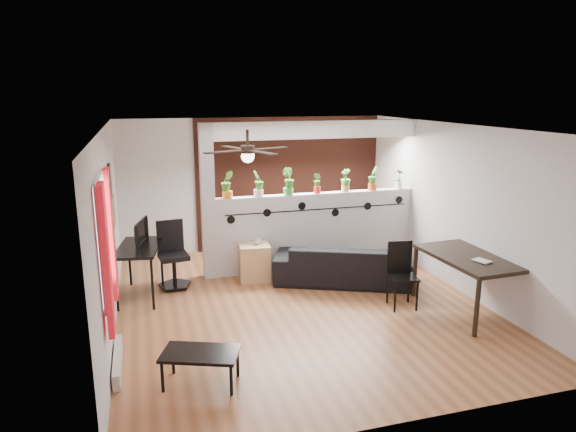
{
  "coord_description": "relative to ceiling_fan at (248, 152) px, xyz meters",
  "views": [
    {
      "loc": [
        -2.15,
        -6.81,
        3.07
      ],
      "look_at": [
        0.01,
        0.6,
        1.2
      ],
      "focal_mm": 32.0,
      "sensor_mm": 36.0,
      "label": 1
    }
  ],
  "objects": [
    {
      "name": "room_shell",
      "position": [
        0.8,
        0.3,
        -1.01
      ],
      "size": [
        6.3,
        7.1,
        2.9
      ],
      "color": "brown",
      "rests_on": "ground"
    },
    {
      "name": "partition_wall",
      "position": [
        1.6,
        1.8,
        -1.64
      ],
      "size": [
        3.6,
        0.18,
        1.35
      ],
      "primitive_type": "cube",
      "color": "#BCBCC1",
      "rests_on": "ground"
    },
    {
      "name": "ceiling_header",
      "position": [
        1.6,
        1.8,
        0.14
      ],
      "size": [
        3.6,
        0.18,
        0.3
      ],
      "primitive_type": "cube",
      "color": "white",
      "rests_on": "room_shell"
    },
    {
      "name": "pier_column",
      "position": [
        -0.31,
        1.8,
        -1.01
      ],
      "size": [
        0.22,
        0.2,
        2.6
      ],
      "primitive_type": "cube",
      "color": "#BCBCC1",
      "rests_on": "ground"
    },
    {
      "name": "brick_panel",
      "position": [
        1.6,
        3.27,
        -1.01
      ],
      "size": [
        3.9,
        0.05,
        2.6
      ],
      "primitive_type": "cube",
      "color": "#A3452F",
      "rests_on": "ground"
    },
    {
      "name": "vine_decal",
      "position": [
        1.6,
        1.7,
        -1.23
      ],
      "size": [
        3.31,
        0.01,
        0.3
      ],
      "color": "black",
      "rests_on": "partition_wall"
    },
    {
      "name": "window_assembly",
      "position": [
        -1.76,
        -0.9,
        -0.81
      ],
      "size": [
        0.09,
        1.3,
        1.55
      ],
      "color": "white",
      "rests_on": "room_shell"
    },
    {
      "name": "baseboard_heater",
      "position": [
        -1.74,
        -0.9,
        -2.22
      ],
      "size": [
        0.08,
        1.0,
        0.18
      ],
      "primitive_type": "cube",
      "color": "silver",
      "rests_on": "ground"
    },
    {
      "name": "corkboard",
      "position": [
        -1.78,
        1.25,
        -0.96
      ],
      "size": [
        0.03,
        0.6,
        0.45
      ],
      "primitive_type": "cube",
      "color": "#977448",
      "rests_on": "room_shell"
    },
    {
      "name": "framed_art",
      "position": [
        -1.78,
        1.2,
        -0.46
      ],
      "size": [
        0.03,
        0.34,
        0.44
      ],
      "color": "#8C7259",
      "rests_on": "room_shell"
    },
    {
      "name": "ceiling_fan",
      "position": [
        0.0,
        0.0,
        0.0
      ],
      "size": [
        1.19,
        1.19,
        0.43
      ],
      "color": "black",
      "rests_on": "room_shell"
    },
    {
      "name": "potted_plant_0",
      "position": [
        0.02,
        1.8,
        -0.72
      ],
      "size": [
        0.25,
        0.2,
        0.47
      ],
      "color": "orange",
      "rests_on": "partition_wall"
    },
    {
      "name": "potted_plant_1",
      "position": [
        0.55,
        1.8,
        -0.73
      ],
      "size": [
        0.29,
        0.28,
        0.44
      ],
      "color": "silver",
      "rests_on": "partition_wall"
    },
    {
      "name": "potted_plant_2",
      "position": [
        1.07,
        1.8,
        -0.72
      ],
      "size": [
        0.31,
        0.32,
        0.47
      ],
      "color": "green",
      "rests_on": "partition_wall"
    },
    {
      "name": "potted_plant_3",
      "position": [
        1.6,
        1.8,
        -0.77
      ],
      "size": [
        0.18,
        0.2,
        0.36
      ],
      "color": "red",
      "rests_on": "partition_wall"
    },
    {
      "name": "potted_plant_4",
      "position": [
        2.13,
        1.8,
        -0.75
      ],
      "size": [
        0.25,
        0.26,
        0.4
      ],
      "color": "#E2B250",
      "rests_on": "partition_wall"
    },
    {
      "name": "potted_plant_5",
      "position": [
        2.65,
        1.8,
        -0.74
      ],
      "size": [
        0.28,
        0.28,
        0.43
      ],
      "color": "#CD5018",
      "rests_on": "partition_wall"
    },
    {
      "name": "potted_plant_6",
      "position": [
        3.18,
        1.8,
        -0.77
      ],
      "size": [
        0.22,
        0.22,
        0.36
      ],
      "color": "white",
      "rests_on": "partition_wall"
    },
    {
      "name": "sofa",
      "position": [
        1.76,
        0.95,
        -2.0
      ],
      "size": [
        2.28,
        1.61,
        0.62
      ],
      "primitive_type": "imported",
      "rotation": [
        0.0,
        0.0,
        2.73
      ],
      "color": "black",
      "rests_on": "ground"
    },
    {
      "name": "cube_shelf",
      "position": [
        0.38,
        1.46,
        -2.01
      ],
      "size": [
        0.54,
        0.49,
        0.61
      ],
      "primitive_type": "cube",
      "rotation": [
        0.0,
        0.0,
        -0.1
      ],
      "color": "tan",
      "rests_on": "ground"
    },
    {
      "name": "cup",
      "position": [
        0.43,
        1.46,
        -1.66
      ],
      "size": [
        0.16,
        0.16,
        0.1
      ],
      "primitive_type": "imported",
      "rotation": [
        0.0,
        0.0,
        0.39
      ],
      "color": "gray",
      "rests_on": "cube_shelf"
    },
    {
      "name": "computer_desk",
      "position": [
        -1.45,
        1.22,
        -1.58
      ],
      "size": [
        0.77,
        1.2,
        0.81
      ],
      "color": "black",
      "rests_on": "ground"
    },
    {
      "name": "monitor",
      "position": [
        -1.45,
        1.37,
        -1.4
      ],
      "size": [
        0.36,
        0.15,
        0.2
      ],
      "primitive_type": "imported",
      "rotation": [
        0.0,
        0.0,
        1.3
      ],
      "color": "black",
      "rests_on": "computer_desk"
    },
    {
      "name": "office_chair",
      "position": [
        -0.94,
        1.52,
        -1.85
      ],
      "size": [
        0.55,
        0.55,
        1.05
      ],
      "color": "black",
      "rests_on": "ground"
    },
    {
      "name": "dining_table",
      "position": [
        3.05,
        -0.62,
        -1.57
      ],
      "size": [
        0.98,
        1.55,
        0.83
      ],
      "color": "black",
      "rests_on": "ground"
    },
    {
      "name": "book",
      "position": [
        2.95,
        -0.92,
        -1.47
      ],
      "size": [
        0.23,
        0.26,
        0.02
      ],
      "primitive_type": "imported",
      "rotation": [
        0.0,
        0.0,
        0.29
      ],
      "color": "gray",
      "rests_on": "dining_table"
    },
    {
      "name": "folding_chair",
      "position": [
        2.22,
        -0.17,
        -1.75
      ],
      "size": [
        0.44,
        0.44,
        0.96
      ],
      "color": "black",
      "rests_on": "ground"
    },
    {
      "name": "coffee_table",
      "position": [
        -0.86,
        -1.49,
        -1.98
      ],
      "size": [
        0.92,
        0.71,
        0.38
      ],
      "color": "black",
      "rests_on": "ground"
    }
  ]
}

